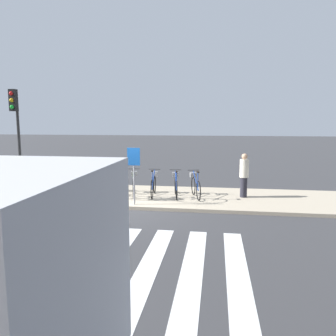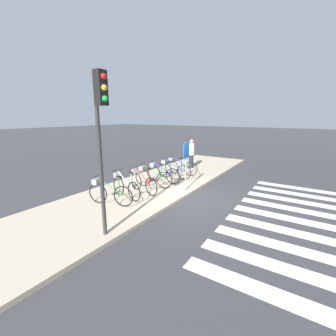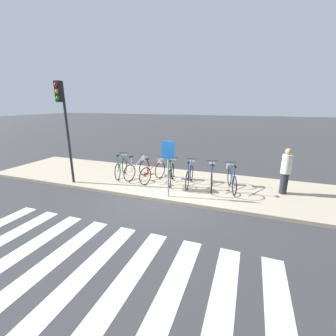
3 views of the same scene
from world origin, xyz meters
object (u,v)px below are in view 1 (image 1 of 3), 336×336
object	(u,v)px
parked_bicycle_1	(96,182)
traffic_light	(16,122)
parked_bicycle_2	(115,183)
parked_bicycle_5	(176,185)
parked_bicycle_6	(195,185)
parked_bicycle_4	(154,184)
parked_bicycle_3	(134,183)
pedestrian	(244,174)
sign_post	(134,166)
parked_bicycle_0	(76,182)

from	to	relation	value
parked_bicycle_1	traffic_light	bearing A→B (deg)	-145.34
parked_bicycle_2	traffic_light	bearing A→B (deg)	-155.53
parked_bicycle_2	parked_bicycle_5	distance (m)	2.40
parked_bicycle_6	parked_bicycle_4	bearing A→B (deg)	179.65
parked_bicycle_3	parked_bicycle_6	xyz separation A→B (m)	(2.40, 0.01, 0.00)
parked_bicycle_3	parked_bicycle_6	size ratio (longest dim) A/B	1.01
pedestrian	traffic_light	distance (m)	8.50
parked_bicycle_1	pedestrian	xyz separation A→B (m)	(5.79, 0.17, 0.42)
parked_bicycle_3	traffic_light	size ratio (longest dim) A/B	0.43
parked_bicycle_4	parked_bicycle_6	bearing A→B (deg)	-0.35
parked_bicycle_1	traffic_light	world-z (taller)	traffic_light
parked_bicycle_5	sign_post	size ratio (longest dim) A/B	0.86
parked_bicycle_4	parked_bicycle_5	distance (m)	0.88
parked_bicycle_4	parked_bicycle_6	distance (m)	1.62
parked_bicycle_1	parked_bicycle_5	distance (m)	3.23
parked_bicycle_0	parked_bicycle_1	xyz separation A→B (m)	(0.84, 0.02, 0.00)
parked_bicycle_0	parked_bicycle_4	size ratio (longest dim) A/B	0.98
parked_bicycle_5	parked_bicycle_4	bearing A→B (deg)	176.37
sign_post	parked_bicycle_2	bearing A→B (deg)	129.26
pedestrian	sign_post	world-z (taller)	sign_post
parked_bicycle_0	pedestrian	size ratio (longest dim) A/B	1.01
parked_bicycle_3	parked_bicycle_5	xyz separation A→B (m)	(1.66, -0.04, 0.00)
parked_bicycle_0	parked_bicycle_4	world-z (taller)	same
parked_bicycle_4	parked_bicycle_5	xyz separation A→B (m)	(0.88, -0.06, 0.00)
sign_post	parked_bicycle_0	bearing A→B (deg)	151.44
parked_bicycle_4	parked_bicycle_5	world-z (taller)	same
parked_bicycle_5	parked_bicycle_6	world-z (taller)	same
traffic_light	sign_post	xyz separation A→B (m)	(4.24, 0.04, -1.48)
parked_bicycle_1	sign_post	bearing A→B (deg)	-38.35
parked_bicycle_0	parked_bicycle_1	distance (m)	0.84
parked_bicycle_3	pedestrian	size ratio (longest dim) A/B	1.01
parked_bicycle_6	parked_bicycle_3	bearing A→B (deg)	-179.84
parked_bicycle_2	parked_bicycle_0	bearing A→B (deg)	175.12
parked_bicycle_0	parked_bicycle_5	xyz separation A→B (m)	(4.06, -0.10, 0.00)
parked_bicycle_3	parked_bicycle_5	size ratio (longest dim) A/B	0.99
parked_bicycle_5	pedestrian	distance (m)	2.61
parked_bicycle_3	pedestrian	xyz separation A→B (m)	(4.22, 0.26, 0.42)
traffic_light	sign_post	size ratio (longest dim) A/B	2.01
sign_post	parked_bicycle_5	bearing A→B (deg)	47.94
parked_bicycle_1	parked_bicycle_5	size ratio (longest dim) A/B	0.99
traffic_light	parked_bicycle_4	bearing A→B (deg)	18.11
parked_bicycle_3	parked_bicycle_1	bearing A→B (deg)	176.95
parked_bicycle_5	parked_bicycle_6	xyz separation A→B (m)	(0.74, 0.05, 0.00)
parked_bicycle_5	sign_post	distance (m)	2.11
parked_bicycle_0	parked_bicycle_6	bearing A→B (deg)	-0.62
parked_bicycle_1	parked_bicycle_3	world-z (taller)	same
pedestrian	traffic_light	bearing A→B (deg)	-167.73
parked_bicycle_5	sign_post	world-z (taller)	sign_post
parked_bicycle_0	parked_bicycle_5	size ratio (longest dim) A/B	0.99
parked_bicycle_1	parked_bicycle_3	xyz separation A→B (m)	(1.57, -0.08, 0.00)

